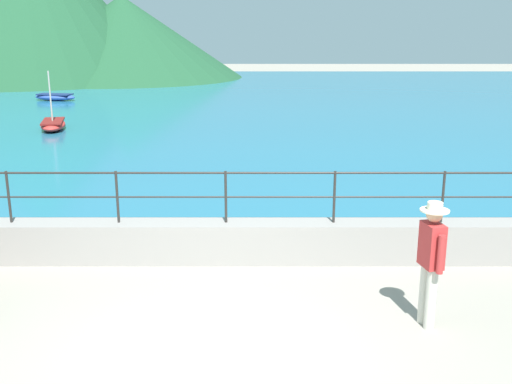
{
  "coord_description": "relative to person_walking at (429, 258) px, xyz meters",
  "views": [
    {
      "loc": [
        0.51,
        -6.6,
        3.94
      ],
      "look_at": [
        0.54,
        3.7,
        1.1
      ],
      "focal_mm": 42.27,
      "sensor_mm": 36.0,
      "label": 1
    }
  ],
  "objects": [
    {
      "name": "ground_plane",
      "position": [
        -2.83,
        -0.85,
        -0.98
      ],
      "size": [
        120.0,
        120.0,
        0.0
      ],
      "primitive_type": "plane",
      "color": "gray"
    },
    {
      "name": "promenade_wall",
      "position": [
        -2.83,
        2.35,
        -0.63
      ],
      "size": [
        20.0,
        0.56,
        0.7
      ],
      "primitive_type": "cube",
      "color": "gray",
      "rests_on": "ground"
    },
    {
      "name": "hill_secondary",
      "position": [
        -12.61,
        40.59,
        2.14
      ],
      "size": [
        18.56,
        18.56,
        6.23
      ],
      "primitive_type": "cone",
      "color": "#1E4C2D",
      "rests_on": "ground"
    },
    {
      "name": "person_walking",
      "position": [
        0.0,
        0.0,
        0.0
      ],
      "size": [
        0.38,
        0.56,
        1.75
      ],
      "color": "beige",
      "rests_on": "ground"
    },
    {
      "name": "lake_water",
      "position": [
        -2.83,
        24.99,
        -0.95
      ],
      "size": [
        64.0,
        44.32,
        0.06
      ],
      "primitive_type": "cube",
      "color": "#236B89",
      "rests_on": "ground"
    },
    {
      "name": "railing",
      "position": [
        -2.83,
        2.35,
        0.35
      ],
      "size": [
        18.44,
        0.04,
        0.9
      ],
      "color": "#282623",
      "rests_on": "promenade_wall"
    },
    {
      "name": "boat_1",
      "position": [
        -13.21,
        25.33,
        -0.72
      ],
      "size": [
        2.44,
        1.37,
        0.36
      ],
      "color": "#2D4C9E",
      "rests_on": "lake_water"
    },
    {
      "name": "boat_2",
      "position": [
        -10.21,
        15.78,
        -0.71
      ],
      "size": [
        1.4,
        2.44,
        2.26
      ],
      "color": "red",
      "rests_on": "lake_water"
    }
  ]
}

